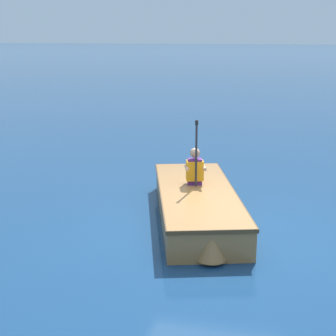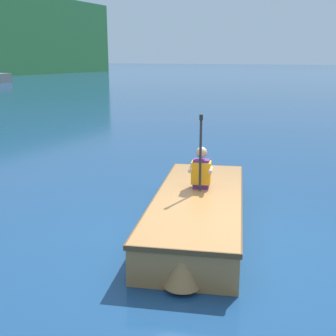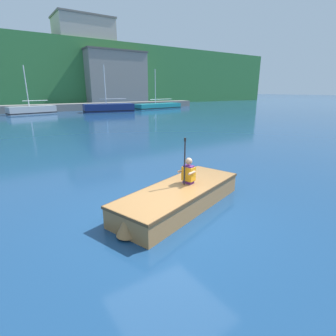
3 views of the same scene
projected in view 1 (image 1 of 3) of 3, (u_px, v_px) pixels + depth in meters
The scene contains 3 objects.
ground_plane at pixel (210, 232), 8.10m from camera, with size 300.00×300.00×0.00m, color navy.
rowboat_foreground at pixel (197, 204), 8.58m from camera, with size 3.84×2.31×0.50m.
person_paddler at pixel (195, 168), 8.84m from camera, with size 0.41×0.42×1.15m.
Camera 1 is at (-7.51, -1.26, 3.03)m, focal length 55.00 mm.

